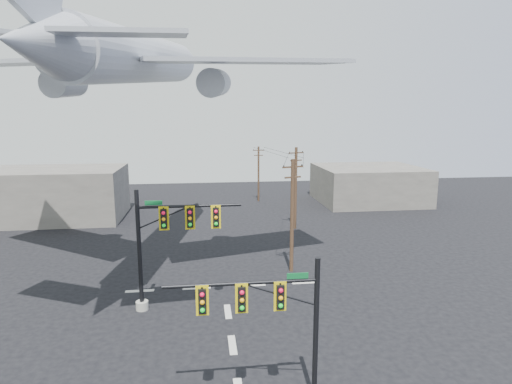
{
  "coord_description": "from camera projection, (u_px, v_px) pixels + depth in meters",
  "views": [
    {
      "loc": [
        -1.43,
        -17.31,
        12.37
      ],
      "look_at": [
        1.42,
        5.0,
        8.24
      ],
      "focal_mm": 30.0,
      "sensor_mm": 36.0,
      "label": 1
    }
  ],
  "objects": [
    {
      "name": "lane_markings",
      "position": [
        231.0,
        333.0,
        24.5
      ],
      "size": [
        14.0,
        21.2,
        0.01
      ],
      "color": "beige",
      "rests_on": "ground"
    },
    {
      "name": "signal_mast_near",
      "position": [
        279.0,
        325.0,
        17.72
      ],
      "size": [
        6.63,
        0.72,
        6.56
      ],
      "color": "#9C9B8E",
      "rests_on": "ground"
    },
    {
      "name": "signal_mast_far",
      "position": [
        165.0,
        243.0,
        26.74
      ],
      "size": [
        6.8,
        0.86,
        7.82
      ],
      "color": "#9C9B8E",
      "rests_on": "ground"
    },
    {
      "name": "utility_pole_a",
      "position": [
        292.0,
        214.0,
        33.26
      ],
      "size": [
        1.74,
        0.67,
        8.97
      ],
      "rotation": [
        0.0,
        0.0,
        0.32
      ],
      "color": "#48311F",
      "rests_on": "ground"
    },
    {
      "name": "utility_pole_b",
      "position": [
        296.0,
        187.0,
        45.91
      ],
      "size": [
        1.73,
        0.7,
        8.88
      ],
      "rotation": [
        0.0,
        0.0,
        0.34
      ],
      "color": "#48311F",
      "rests_on": "ground"
    },
    {
      "name": "utility_pole_c",
      "position": [
        259.0,
        173.0,
        60.61
      ],
      "size": [
        1.61,
        0.27,
        7.83
      ],
      "rotation": [
        0.0,
        0.0,
        -0.09
      ],
      "color": "#48311F",
      "rests_on": "ground"
    },
    {
      "name": "power_lines",
      "position": [
        282.0,
        155.0,
        46.38
      ],
      "size": [
        4.68,
        27.79,
        0.56
      ],
      "color": "black"
    },
    {
      "name": "airliner",
      "position": [
        139.0,
        59.0,
        31.84
      ],
      "size": [
        31.28,
        33.35,
        8.72
      ],
      "rotation": [
        0.0,
        -0.08,
        1.38
      ],
      "color": "#A5A9B1"
    },
    {
      "name": "building_left",
      "position": [
        44.0,
        194.0,
        50.41
      ],
      "size": [
        18.0,
        10.0,
        6.0
      ],
      "primitive_type": "cube",
      "color": "slate",
      "rests_on": "ground"
    },
    {
      "name": "building_right",
      "position": [
        369.0,
        184.0,
        60.61
      ],
      "size": [
        14.0,
        12.0,
        5.0
      ],
      "primitive_type": "cube",
      "color": "slate",
      "rests_on": "ground"
    }
  ]
}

